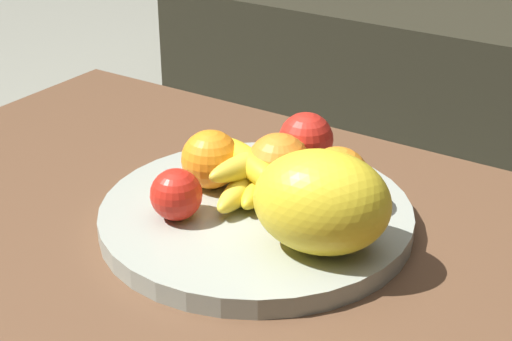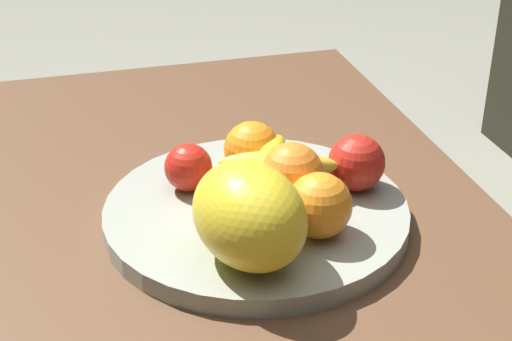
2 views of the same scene
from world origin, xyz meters
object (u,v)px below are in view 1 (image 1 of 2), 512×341
apple_front (306,140)px  banana_bunch (255,173)px  fruit_bowl (256,216)px  apple_left (176,194)px  coffee_table (223,251)px  orange_right (337,179)px  orange_left (211,159)px  melon_large_front (322,202)px  orange_front (279,165)px

apple_front → banana_bunch: 0.11m
fruit_bowl → apple_left: 0.11m
coffee_table → fruit_bowl: bearing=25.2°
orange_right → apple_front: orange_right is taller
apple_left → orange_left: bearing=99.2°
coffee_table → fruit_bowl: size_ratio=2.79×
fruit_bowl → coffee_table: bearing=-154.8°
melon_large_front → apple_left: bearing=-168.9°
orange_left → orange_front: bearing=18.8°
banana_bunch → coffee_table: bearing=-109.5°
orange_left → apple_front: orange_left is taller
apple_left → orange_front: bearing=59.5°
apple_left → banana_bunch: size_ratio=0.35×
fruit_bowl → apple_left: apple_left is taller
banana_bunch → orange_left: bearing=-166.5°
orange_front → orange_right: 0.08m
orange_front → apple_front: size_ratio=1.09×
coffee_table → orange_right: 0.17m
coffee_table → orange_left: 0.12m
orange_left → orange_right: size_ratio=0.97×
melon_large_front → orange_right: melon_large_front is taller
orange_left → apple_front: 0.14m
orange_front → orange_right: orange_front is taller
melon_large_front → apple_left: size_ratio=2.45×
apple_left → banana_bunch: 0.11m
apple_front → orange_right: bearing=-42.2°
melon_large_front → orange_left: (-0.19, 0.05, -0.02)m
melon_large_front → banana_bunch: melon_large_front is taller
orange_right → apple_front: 0.12m
orange_right → banana_bunch: bearing=-167.1°
fruit_bowl → banana_bunch: (-0.02, 0.03, 0.04)m
melon_large_front → apple_front: 0.21m
melon_large_front → orange_front: (-0.11, 0.08, -0.02)m
melon_large_front → apple_left: melon_large_front is taller
fruit_bowl → apple_left: bearing=-131.9°
orange_front → banana_bunch: (-0.03, -0.01, -0.01)m
melon_large_front → orange_front: size_ratio=1.89×
orange_front → banana_bunch: 0.03m
orange_front → apple_front: 0.09m
coffee_table → apple_left: apple_left is taller
coffee_table → melon_large_front: size_ratio=7.02×
coffee_table → orange_front: orange_front is taller
coffee_table → fruit_bowl: (0.04, 0.02, 0.05)m
coffee_table → banana_bunch: size_ratio=6.09×
apple_front → apple_left: (-0.05, -0.21, -0.01)m
fruit_bowl → banana_bunch: 0.05m
orange_left → melon_large_front: bearing=-16.0°
coffee_table → orange_front: size_ratio=13.25×
apple_left → banana_bunch: bearing=67.1°
orange_left → apple_front: size_ratio=1.02×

